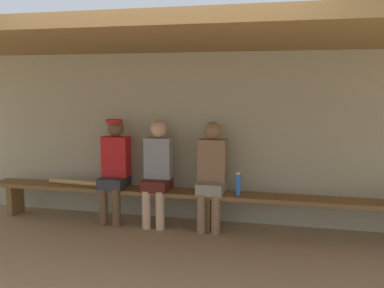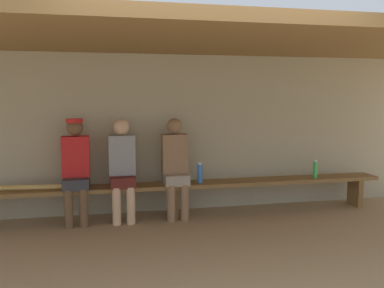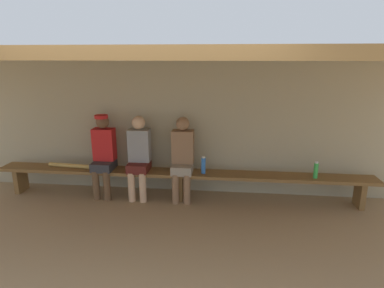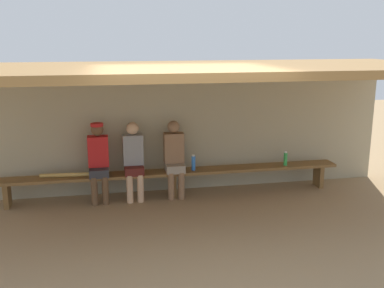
{
  "view_description": "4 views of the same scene",
  "coord_description": "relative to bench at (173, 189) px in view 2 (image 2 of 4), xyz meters",
  "views": [
    {
      "loc": [
        1.08,
        -3.75,
        1.78
      ],
      "look_at": [
        -0.17,
        1.35,
        1.09
      ],
      "focal_mm": 41.79,
      "sensor_mm": 36.0,
      "label": 1
    },
    {
      "loc": [
        -0.91,
        -3.79,
        1.64
      ],
      "look_at": [
        0.2,
        1.29,
        1.02
      ],
      "focal_mm": 38.47,
      "sensor_mm": 36.0,
      "label": 2
    },
    {
      "loc": [
        0.69,
        -3.2,
        2.23
      ],
      "look_at": [
        0.22,
        1.14,
        1.04
      ],
      "focal_mm": 30.01,
      "sensor_mm": 36.0,
      "label": 3
    },
    {
      "loc": [
        -1.1,
        -5.83,
        2.73
      ],
      "look_at": [
        0.26,
        1.14,
        1.03
      ],
      "focal_mm": 41.86,
      "sensor_mm": 36.0,
      "label": 4
    }
  ],
  "objects": [
    {
      "name": "ground_plane",
      "position": [
        0.0,
        -1.55,
        -0.39
      ],
      "size": [
        24.0,
        24.0,
        0.0
      ],
      "primitive_type": "plane",
      "color": "#9E7F59"
    },
    {
      "name": "player_shirtless_tan",
      "position": [
        -1.26,
        0.0,
        0.36
      ],
      "size": [
        0.34,
        0.42,
        1.34
      ],
      "color": "#333338",
      "rests_on": "ground"
    },
    {
      "name": "water_bottle_blue",
      "position": [
        0.36,
        -0.03,
        0.2
      ],
      "size": [
        0.07,
        0.07,
        0.28
      ],
      "color": "blue",
      "rests_on": "bench"
    },
    {
      "name": "back_wall",
      "position": [
        0.0,
        0.45,
        0.71
      ],
      "size": [
        8.0,
        0.2,
        2.2
      ],
      "primitive_type": "cube",
      "color": "tan",
      "rests_on": "ground"
    },
    {
      "name": "player_rightmost",
      "position": [
        -0.67,
        0.0,
        0.34
      ],
      "size": [
        0.34,
        0.42,
        1.34
      ],
      "color": "#591E19",
      "rests_on": "ground"
    },
    {
      "name": "player_in_white",
      "position": [
        0.03,
        0.0,
        0.34
      ],
      "size": [
        0.34,
        0.42,
        1.34
      ],
      "color": "gray",
      "rests_on": "ground"
    },
    {
      "name": "baseball_bat",
      "position": [
        -1.81,
        -0.0,
        0.11
      ],
      "size": [
        0.81,
        0.14,
        0.07
      ],
      "primitive_type": "cylinder",
      "rotation": [
        0.0,
        1.57,
        -0.09
      ],
      "color": "tan",
      "rests_on": "bench"
    },
    {
      "name": "water_bottle_green",
      "position": [
        2.06,
        -0.05,
        0.2
      ],
      "size": [
        0.06,
        0.06,
        0.26
      ],
      "color": "green",
      "rests_on": "bench"
    },
    {
      "name": "dugout_roof",
      "position": [
        0.0,
        -0.85,
        1.87
      ],
      "size": [
        8.0,
        2.8,
        0.12
      ],
      "primitive_type": "cube",
      "color": "olive",
      "rests_on": "back_wall"
    },
    {
      "name": "bench",
      "position": [
        0.0,
        0.0,
        0.0
      ],
      "size": [
        6.0,
        0.36,
        0.46
      ],
      "color": "brown",
      "rests_on": "ground"
    }
  ]
}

